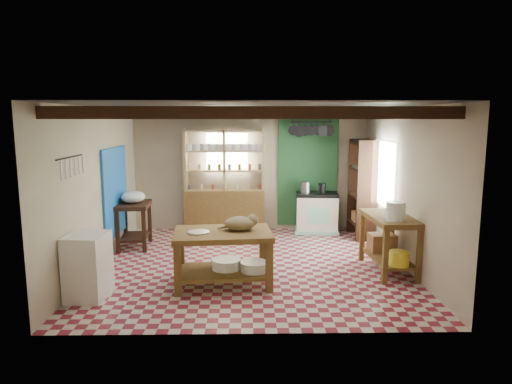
{
  "coord_description": "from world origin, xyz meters",
  "views": [
    {
      "loc": [
        -0.06,
        -7.35,
        2.41
      ],
      "look_at": [
        0.08,
        0.3,
        1.18
      ],
      "focal_mm": 32.0,
      "sensor_mm": 36.0,
      "label": 1
    }
  ],
  "objects_px": {
    "stove": "(317,213)",
    "right_counter": "(389,244)",
    "work_table": "(223,258)",
    "white_cabinet": "(88,266)",
    "prep_table": "(134,225)",
    "cat": "(240,223)"
  },
  "relations": [
    {
      "from": "work_table",
      "to": "stove",
      "type": "distance_m",
      "value": 3.56
    },
    {
      "from": "right_counter",
      "to": "cat",
      "type": "bearing_deg",
      "value": -171.82
    },
    {
      "from": "right_counter",
      "to": "cat",
      "type": "height_order",
      "value": "cat"
    },
    {
      "from": "stove",
      "to": "prep_table",
      "type": "distance_m",
      "value": 3.77
    },
    {
      "from": "stove",
      "to": "white_cabinet",
      "type": "distance_m",
      "value": 5.08
    },
    {
      "from": "work_table",
      "to": "cat",
      "type": "xyz_separation_m",
      "value": [
        0.24,
        0.07,
        0.5
      ]
    },
    {
      "from": "work_table",
      "to": "white_cabinet",
      "type": "distance_m",
      "value": 1.86
    },
    {
      "from": "prep_table",
      "to": "white_cabinet",
      "type": "distance_m",
      "value": 2.48
    },
    {
      "from": "stove",
      "to": "cat",
      "type": "xyz_separation_m",
      "value": [
        -1.59,
        -2.98,
        0.47
      ]
    },
    {
      "from": "work_table",
      "to": "cat",
      "type": "relative_size",
      "value": 3.13
    },
    {
      "from": "stove",
      "to": "prep_table",
      "type": "bearing_deg",
      "value": -158.59
    },
    {
      "from": "stove",
      "to": "right_counter",
      "type": "bearing_deg",
      "value": -68.16
    },
    {
      "from": "prep_table",
      "to": "cat",
      "type": "bearing_deg",
      "value": -47.31
    },
    {
      "from": "work_table",
      "to": "prep_table",
      "type": "height_order",
      "value": "prep_table"
    },
    {
      "from": "stove",
      "to": "prep_table",
      "type": "xyz_separation_m",
      "value": [
        -3.61,
        -1.07,
        -0.0
      ]
    },
    {
      "from": "prep_table",
      "to": "white_cabinet",
      "type": "bearing_deg",
      "value": -94.33
    },
    {
      "from": "work_table",
      "to": "white_cabinet",
      "type": "bearing_deg",
      "value": -169.64
    },
    {
      "from": "work_table",
      "to": "white_cabinet",
      "type": "height_order",
      "value": "white_cabinet"
    },
    {
      "from": "stove",
      "to": "cat",
      "type": "height_order",
      "value": "cat"
    },
    {
      "from": "white_cabinet",
      "to": "right_counter",
      "type": "distance_m",
      "value": 4.52
    },
    {
      "from": "cat",
      "to": "stove",
      "type": "bearing_deg",
      "value": 47.0
    },
    {
      "from": "work_table",
      "to": "stove",
      "type": "relative_size",
      "value": 1.6
    }
  ]
}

